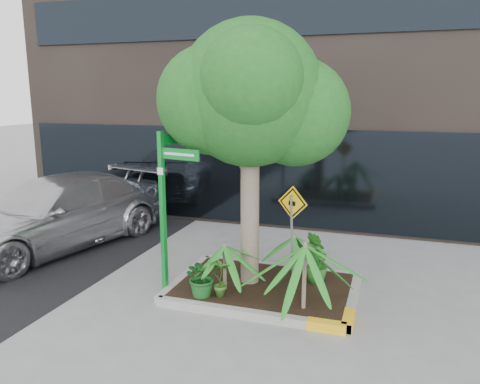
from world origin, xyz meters
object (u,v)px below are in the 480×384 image
(tree, at_px, (251,94))
(street_sign_post, at_px, (167,195))
(parked_car, at_px, (56,213))
(cattle_sign, at_px, (292,221))

(tree, bearing_deg, street_sign_post, -154.06)
(parked_car, distance_m, cattle_sign, 6.02)
(cattle_sign, bearing_deg, parked_car, -169.68)
(tree, height_order, parked_car, tree)
(tree, distance_m, cattle_sign, 2.31)
(street_sign_post, height_order, cattle_sign, street_sign_post)
(parked_car, height_order, street_sign_post, street_sign_post)
(tree, bearing_deg, cattle_sign, -14.50)
(tree, xyz_separation_m, parked_car, (-5.06, 0.89, -2.75))
(cattle_sign, bearing_deg, tree, -173.55)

